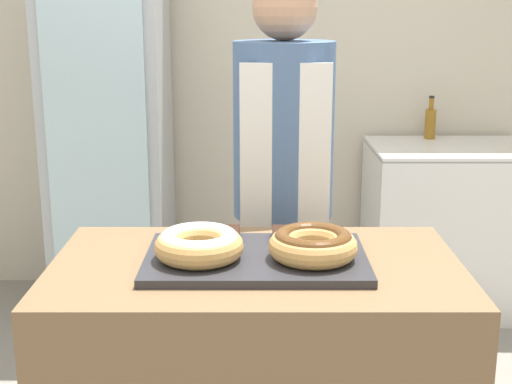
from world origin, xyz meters
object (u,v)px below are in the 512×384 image
Objects in this scene: donut_light_glaze at (199,244)px; beverage_fridge at (110,142)px; serving_tray at (256,259)px; baker_person at (283,192)px; chest_freezer at (448,226)px; brownie_back_left at (224,234)px; bottle_amber at (430,122)px; brownie_back_right at (288,234)px; donut_chocolate_glaze at (313,244)px.

beverage_fridge reaches higher than donut_light_glaze.
serving_tray is 0.34× the size of beverage_fridge.
chest_freezer is (0.93, 1.12, -0.48)m from baker_person.
serving_tray is 2.52× the size of donut_light_glaze.
brownie_back_left is at bearing 125.08° from serving_tray.
bottle_amber reaches higher than chest_freezer.
bottle_amber reaches higher than brownie_back_right.
baker_person is 1.40m from beverage_fridge.
bottle_amber is (0.85, 1.34, 0.05)m from baker_person.
chest_freezer is (1.13, 1.62, -0.48)m from brownie_back_left.
donut_light_glaze is 2.20m from chest_freezer.
baker_person is at bearing -52.41° from beverage_fridge.
bottle_amber is at bearing 109.11° from chest_freezer.
serving_tray is 0.70× the size of chest_freezer.
donut_light_glaze is 0.31m from donut_chocolate_glaze.
chest_freezer is (1.79, 0.01, -0.46)m from beverage_fridge.
brownie_back_left is at bearing -111.48° from baker_person.
brownie_back_right is at bearing 34.05° from donut_light_glaze.
baker_person reaches higher than donut_light_glaze.
donut_chocolate_glaze is 2.05m from chest_freezer.
donut_chocolate_glaze is 0.14× the size of baker_person.
beverage_fridge reaches higher than donut_chocolate_glaze.
beverage_fridge is at bearing 112.28° from brownie_back_left.
donut_chocolate_glaze is (0.16, -0.03, 0.06)m from serving_tray.
serving_tray is 0.17m from brownie_back_right.
brownie_back_left and brownie_back_right have the same top height.
baker_person reaches higher than chest_freezer.
chest_freezer is at bearing -70.89° from bottle_amber.
baker_person is at bearing -129.77° from chest_freezer.
bottle_amber is (1.05, 1.84, 0.05)m from brownie_back_left.
bottle_amber is at bearing 64.97° from brownie_back_right.
donut_chocolate_glaze reaches higher than brownie_back_right.
chest_freezer is at bearing 0.21° from beverage_fridge.
beverage_fridge is (-0.76, 1.75, 0.01)m from serving_tray.
brownie_back_left is (-0.10, 0.14, 0.03)m from serving_tray.
beverage_fridge is at bearing -179.79° from chest_freezer.
donut_light_glaze is 1.05× the size of bottle_amber.
brownie_back_left is at bearing 70.72° from donut_light_glaze.
donut_chocolate_glaze is 0.67m from baker_person.
donut_chocolate_glaze is (0.31, 0.00, 0.00)m from donut_light_glaze.
donut_chocolate_glaze is at bearing -34.05° from brownie_back_left.
brownie_back_right is 1.93m from chest_freezer.
donut_chocolate_glaze is 0.31m from brownie_back_left.
brownie_back_left is 1.00× the size of brownie_back_right.
brownie_back_right is 0.11× the size of chest_freezer.
chest_freezer is at bearing 60.00° from brownie_back_right.
serving_tray reaches higher than chest_freezer.
beverage_fridge reaches higher than chest_freezer.
bottle_amber is at bearing 64.20° from serving_tray.
bottle_amber is (1.71, 0.23, 0.07)m from beverage_fridge.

